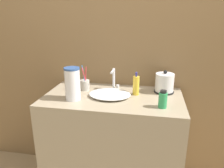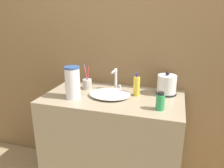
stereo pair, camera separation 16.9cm
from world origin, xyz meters
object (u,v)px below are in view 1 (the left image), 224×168
at_px(toothbrush_cup, 85,85).
at_px(water_pitcher, 73,84).
at_px(faucet, 114,78).
at_px(electric_kettle, 164,84).
at_px(shampoo_bottle, 163,99).
at_px(lotion_bottle, 136,85).

distance_m(toothbrush_cup, water_pitcher, 0.24).
bearing_deg(faucet, electric_kettle, 1.84).
distance_m(toothbrush_cup, shampoo_bottle, 0.68).
bearing_deg(faucet, toothbrush_cup, -168.05).
distance_m(electric_kettle, water_pitcher, 0.74).
bearing_deg(faucet, shampoo_bottle, -37.62).
height_order(electric_kettle, toothbrush_cup, toothbrush_cup).
distance_m(toothbrush_cup, lotion_bottle, 0.44).
distance_m(faucet, shampoo_bottle, 0.50).
bearing_deg(toothbrush_cup, faucet, 11.95).
xyz_separation_m(faucet, water_pitcher, (-0.26, -0.27, 0.02)).
bearing_deg(lotion_bottle, shampoo_bottle, -47.14).
distance_m(lotion_bottle, water_pitcher, 0.50).
relative_size(electric_kettle, water_pitcher, 0.76).
height_order(faucet, lotion_bottle, lotion_bottle).
xyz_separation_m(faucet, toothbrush_cup, (-0.24, -0.05, -0.06)).
xyz_separation_m(electric_kettle, toothbrush_cup, (-0.66, -0.06, -0.03)).
relative_size(toothbrush_cup, water_pitcher, 0.88).
xyz_separation_m(electric_kettle, shampoo_bottle, (-0.02, -0.32, -0.01)).
bearing_deg(electric_kettle, water_pitcher, -157.16).
bearing_deg(toothbrush_cup, shampoo_bottle, -21.64).
bearing_deg(lotion_bottle, water_pitcher, -157.75).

